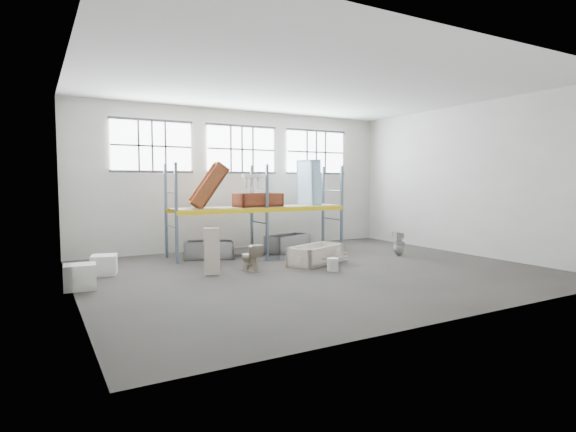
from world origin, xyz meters
TOP-DOWN VIEW (x-y plane):
  - floor at (0.00, 0.00)m, footprint 12.00×10.00m
  - ceiling at (0.00, 0.00)m, footprint 12.00×10.00m
  - wall_back at (0.00, 5.05)m, footprint 12.00×0.10m
  - wall_front at (0.00, -5.05)m, footprint 12.00×0.10m
  - wall_left at (-6.05, 0.00)m, footprint 0.10×10.00m
  - wall_right at (6.05, 0.00)m, footprint 0.10×10.00m
  - window_left at (-3.20, 4.94)m, footprint 2.60×0.04m
  - window_mid at (0.00, 4.94)m, footprint 2.60×0.04m
  - window_right at (3.20, 4.94)m, footprint 2.60×0.04m
  - rack_upright_la at (-3.00, 2.90)m, footprint 0.08×0.08m
  - rack_upright_lb at (-3.00, 4.10)m, footprint 0.08×0.08m
  - rack_upright_ma at (0.00, 2.90)m, footprint 0.08×0.08m
  - rack_upright_mb at (0.00, 4.10)m, footprint 0.08×0.08m
  - rack_upright_ra at (3.00, 2.90)m, footprint 0.08×0.08m
  - rack_upright_rb at (3.00, 4.10)m, footprint 0.08×0.08m
  - rack_beam_front at (0.00, 2.90)m, footprint 6.00×0.10m
  - rack_beam_back at (0.00, 4.10)m, footprint 6.00×0.10m
  - shelf_deck at (0.00, 3.50)m, footprint 5.90×1.10m
  - wet_patch at (0.00, 2.70)m, footprint 1.80×1.80m
  - bathtub_beige at (0.61, 0.88)m, footprint 2.03×1.52m
  - cistern_spare at (1.15, 0.73)m, footprint 0.41×0.31m
  - sink_in_tub at (0.49, 0.57)m, footprint 0.60×0.60m
  - toilet_beige at (-1.53, 0.89)m, footprint 0.50×0.77m
  - cistern_tall at (-2.64, 0.89)m, footprint 0.45×0.36m
  - toilet_white at (3.81, 0.80)m, footprint 0.42×0.42m
  - steel_tub_left at (-1.86, 3.25)m, footprint 1.69×1.27m
  - steel_tub_right at (1.02, 3.36)m, footprint 1.76×1.23m
  - rust_tub_flat at (-0.09, 3.39)m, footprint 1.65×0.90m
  - rust_tub_tilted at (-1.83, 3.42)m, footprint 1.36×0.92m
  - sink_on_shelf at (-0.31, 3.35)m, footprint 0.84×0.73m
  - blue_tub_upright at (2.10, 3.70)m, footprint 0.69×0.87m
  - bucket at (0.37, -0.32)m, footprint 0.40×0.40m
  - carton_near at (-5.82, 0.72)m, footprint 0.72×0.63m
  - carton_far at (-5.12, 2.21)m, footprint 0.74×0.74m

SIDE VIEW (x-z plane):
  - floor at x=0.00m, z-range -0.10..0.00m
  - wet_patch at x=0.00m, z-range 0.00..0.00m
  - sink_in_tub at x=0.49m, z-range 0.08..0.24m
  - bucket at x=0.37m, z-range 0.00..0.35m
  - carton_far at x=-5.12m, z-range 0.00..0.52m
  - bathtub_beige at x=0.61m, z-range 0.00..0.54m
  - cistern_spare at x=1.15m, z-range 0.10..0.46m
  - steel_tub_left at x=-1.86m, z-range 0.00..0.56m
  - carton_near at x=-5.82m, z-range 0.00..0.58m
  - steel_tub_right at x=1.02m, z-range 0.00..0.59m
  - toilet_beige at x=-1.53m, z-range 0.00..0.74m
  - toilet_white at x=3.81m, z-range 0.00..0.81m
  - cistern_tall at x=-2.64m, z-range 0.00..1.22m
  - rack_upright_la at x=-3.00m, z-range 0.00..3.00m
  - rack_upright_lb at x=-3.00m, z-range 0.00..3.00m
  - rack_upright_ma at x=0.00m, z-range 0.00..3.00m
  - rack_upright_mb at x=0.00m, z-range 0.00..3.00m
  - rack_upright_ra at x=3.00m, z-range 0.00..3.00m
  - rack_upright_rb at x=3.00m, z-range 0.00..3.00m
  - rack_beam_front at x=0.00m, z-range 1.43..1.57m
  - rack_beam_back at x=0.00m, z-range 1.43..1.57m
  - shelf_deck at x=0.00m, z-range 1.57..1.59m
  - rust_tub_flat at x=-0.09m, z-range 1.60..2.04m
  - sink_on_shelf at x=-0.31m, z-range 1.78..2.41m
  - rust_tub_tilted at x=-1.83m, z-range 1.53..3.06m
  - blue_tub_upright at x=2.10m, z-range 1.56..3.23m
  - wall_back at x=0.00m, z-range 0.00..5.00m
  - wall_front at x=0.00m, z-range 0.00..5.00m
  - wall_left at x=-6.05m, z-range 0.00..5.00m
  - wall_right at x=6.05m, z-range 0.00..5.00m
  - window_left at x=-3.20m, z-range 2.80..4.40m
  - window_mid at x=0.00m, z-range 2.80..4.40m
  - window_right at x=3.20m, z-range 2.80..4.40m
  - ceiling at x=0.00m, z-range 5.00..5.10m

